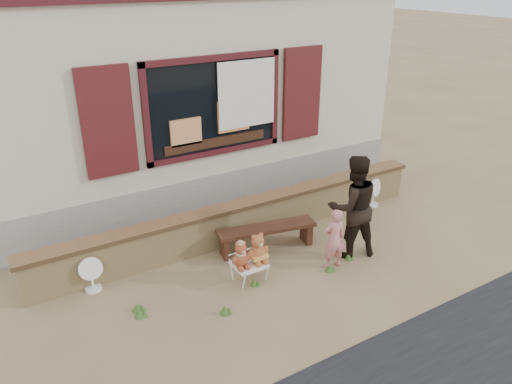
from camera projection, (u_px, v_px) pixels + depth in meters
ground at (276, 265)px, 7.69m from camera, size 80.00×80.00×0.00m
shopfront at (159, 82)px, 10.36m from camera, size 8.04×5.13×4.00m
brick_wall at (244, 219)px, 8.33m from camera, size 7.10×0.36×0.67m
bench at (267, 233)px, 8.00m from camera, size 1.64×0.66×0.41m
folding_chair at (249, 265)px, 7.21m from camera, size 0.47×0.42×0.28m
teddy_bear_left at (241, 254)px, 7.05m from camera, size 0.30×0.26×0.40m
teddy_bear_right at (257, 247)px, 7.17m from camera, size 0.34×0.29×0.45m
child at (334, 239)px, 7.45m from camera, size 0.38×0.28×0.97m
adult at (353, 207)px, 7.65m from camera, size 0.95×0.82×1.67m
fan_left at (91, 274)px, 6.98m from camera, size 0.34×0.23×0.54m
fan_right at (373, 192)px, 9.48m from camera, size 0.36×0.23×0.55m
grass_tufts at (231, 292)px, 6.95m from camera, size 3.41×0.81×0.14m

